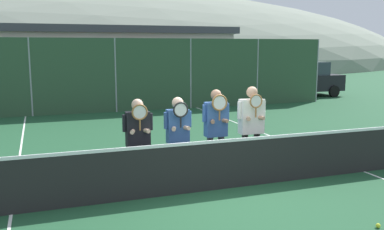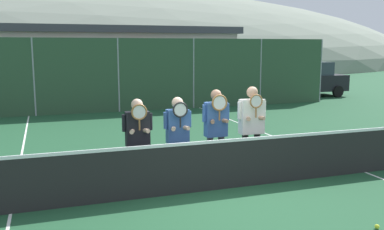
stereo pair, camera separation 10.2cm
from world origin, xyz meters
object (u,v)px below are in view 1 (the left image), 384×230
object	(u,v)px
player_leftmost	(138,136)
car_right_of_center	(302,79)
car_center	(212,81)
player_rightmost	(251,123)
car_left_of_center	(100,85)
player_center_right	(216,126)
player_center_left	(178,133)
tennis_ball_on_court	(378,226)

from	to	relation	value
player_leftmost	car_right_of_center	world-z (taller)	car_right_of_center
player_leftmost	car_center	size ratio (longest dim) A/B	0.37
player_rightmost	car_left_of_center	size ratio (longest dim) A/B	0.41
car_center	car_right_of_center	bearing A→B (deg)	0.29
player_leftmost	car_center	world-z (taller)	car_center
player_center_right	car_left_of_center	size ratio (longest dim) A/B	0.40
car_center	player_rightmost	bearing A→B (deg)	-108.95
car_left_of_center	car_center	xyz separation A→B (m)	(5.37, -0.47, 0.08)
player_center_left	player_center_right	world-z (taller)	player_center_right
tennis_ball_on_court	player_rightmost	bearing A→B (deg)	100.58
player_rightmost	tennis_ball_on_court	bearing A→B (deg)	-79.42
player_leftmost	player_center_left	bearing A→B (deg)	1.04
car_left_of_center	player_center_right	bearing A→B (deg)	-87.27
player_rightmost	car_left_of_center	world-z (taller)	player_rightmost
player_leftmost	tennis_ball_on_court	distance (m)	4.22
car_center	tennis_ball_on_court	size ratio (longest dim) A/B	67.72
player_center_right	tennis_ball_on_court	xyz separation A→B (m)	(1.30, -3.03, -1.03)
car_center	car_right_of_center	xyz separation A→B (m)	(5.16, 0.03, -0.01)
car_left_of_center	player_center_left	bearing A→B (deg)	-91.14
player_leftmost	tennis_ball_on_court	bearing A→B (deg)	-45.18
car_left_of_center	car_right_of_center	size ratio (longest dim) A/B	1.10
player_center_right	tennis_ball_on_court	size ratio (longest dim) A/B	26.36
player_center_right	car_center	size ratio (longest dim) A/B	0.39
car_left_of_center	car_center	world-z (taller)	car_center
player_center_right	car_right_of_center	xyz separation A→B (m)	(9.95, 11.71, -0.14)
player_rightmost	car_right_of_center	bearing A→B (deg)	52.02
car_right_of_center	player_center_left	bearing A→B (deg)	-132.36
player_leftmost	car_center	bearing A→B (deg)	61.59
player_center_left	car_right_of_center	world-z (taller)	car_right_of_center
player_center_left	player_leftmost	bearing A→B (deg)	-178.96
player_leftmost	car_left_of_center	bearing A→B (deg)	85.26
player_center_right	player_rightmost	xyz separation A→B (m)	(0.75, -0.08, 0.04)
car_right_of_center	tennis_ball_on_court	bearing A→B (deg)	-120.41
car_right_of_center	tennis_ball_on_court	world-z (taller)	car_right_of_center
player_rightmost	car_right_of_center	world-z (taller)	player_rightmost
player_center_right	car_right_of_center	distance (m)	15.36
player_leftmost	player_center_left	size ratio (longest dim) A/B	1.00
player_center_right	player_rightmost	size ratio (longest dim) A/B	0.98
player_leftmost	car_right_of_center	size ratio (longest dim) A/B	0.41
player_center_right	car_left_of_center	world-z (taller)	player_center_right
tennis_ball_on_court	car_center	bearing A→B (deg)	76.66
player_center_left	player_rightmost	size ratio (longest dim) A/B	0.92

